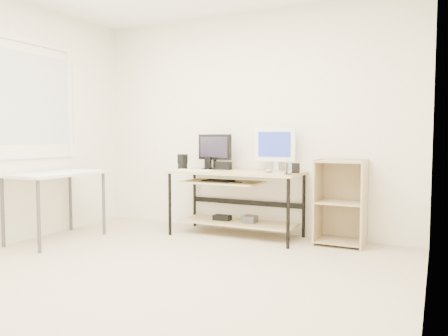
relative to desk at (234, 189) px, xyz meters
name	(u,v)px	position (x,y,z in m)	size (l,w,h in m)	color
room	(138,114)	(-0.11, -1.62, 0.78)	(4.01, 4.01, 2.62)	beige
desk	(234,189)	(0.00, 0.00, 0.00)	(1.50, 0.65, 0.75)	tan
side_table	(56,180)	(-1.65, -1.06, 0.13)	(0.60, 1.00, 0.75)	white
shelf_unit	(341,202)	(1.18, 0.16, -0.09)	(0.50, 0.40, 0.90)	tan
black_monitor	(215,149)	(-0.32, 0.14, 0.45)	(0.46, 0.19, 0.42)	black
white_imac	(275,146)	(0.42, 0.20, 0.50)	(0.47, 0.15, 0.50)	silver
keyboard	(195,170)	(-0.41, -0.19, 0.22)	(0.41, 0.12, 0.01)	white
mouse	(269,170)	(0.44, -0.05, 0.23)	(0.08, 0.13, 0.04)	#A9A9AE
center_speaker	(223,166)	(-0.19, 0.11, 0.26)	(0.18, 0.08, 0.09)	black
speaker_left	(183,161)	(-0.67, -0.03, 0.31)	(0.10, 0.10, 0.18)	black
speaker_right	(295,168)	(0.72, -0.02, 0.26)	(0.09, 0.09, 0.11)	black
audio_controller	(208,163)	(-0.36, 0.05, 0.29)	(0.08, 0.05, 0.15)	black
volume_puck	(204,169)	(-0.33, -0.10, 0.22)	(0.06, 0.06, 0.03)	black
smartphone	(288,174)	(0.68, -0.15, 0.22)	(0.07, 0.13, 0.01)	black
coaster	(288,175)	(0.72, -0.25, 0.21)	(0.08, 0.08, 0.01)	#A7724B
drinking_glass	(288,168)	(0.72, -0.25, 0.28)	(0.07, 0.07, 0.13)	white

